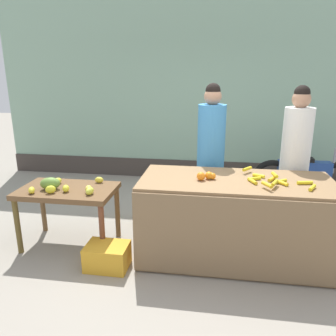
{
  "coord_description": "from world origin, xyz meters",
  "views": [
    {
      "loc": [
        0.28,
        -3.33,
        1.99
      ],
      "look_at": [
        -0.24,
        0.15,
        0.96
      ],
      "focal_mm": 35.05,
      "sensor_mm": 36.0,
      "label": 1
    }
  ],
  "objects_px": {
    "vendor_woman_blue_shirt": "(210,159)",
    "produce_sack": "(148,206)",
    "produce_crate": "(107,256)",
    "vendor_woman_white_shirt": "(294,163)",
    "parked_motorcycle": "(303,176)"
  },
  "relations": [
    {
      "from": "vendor_woman_blue_shirt",
      "to": "produce_sack",
      "type": "bearing_deg",
      "value": 178.6
    },
    {
      "from": "vendor_woman_blue_shirt",
      "to": "produce_crate",
      "type": "relative_size",
      "value": 4.24
    },
    {
      "from": "vendor_woman_blue_shirt",
      "to": "vendor_woman_white_shirt",
      "type": "xyz_separation_m",
      "value": [
        1.0,
        -0.02,
        -0.01
      ]
    },
    {
      "from": "produce_sack",
      "to": "parked_motorcycle",
      "type": "bearing_deg",
      "value": 27.51
    },
    {
      "from": "vendor_woman_blue_shirt",
      "to": "produce_crate",
      "type": "height_order",
      "value": "vendor_woman_blue_shirt"
    },
    {
      "from": "produce_crate",
      "to": "produce_sack",
      "type": "height_order",
      "value": "produce_sack"
    },
    {
      "from": "parked_motorcycle",
      "to": "produce_sack",
      "type": "xyz_separation_m",
      "value": [
        -2.26,
        -1.18,
        -0.16
      ]
    },
    {
      "from": "vendor_woman_white_shirt",
      "to": "produce_crate",
      "type": "bearing_deg",
      "value": -151.87
    },
    {
      "from": "vendor_woman_blue_shirt",
      "to": "produce_crate",
      "type": "bearing_deg",
      "value": -132.76
    },
    {
      "from": "parked_motorcycle",
      "to": "produce_crate",
      "type": "xyz_separation_m",
      "value": [
        -2.47,
        -2.3,
        -0.27
      ]
    },
    {
      "from": "produce_crate",
      "to": "produce_sack",
      "type": "xyz_separation_m",
      "value": [
        0.21,
        1.12,
        0.11
      ]
    },
    {
      "from": "vendor_woman_blue_shirt",
      "to": "produce_crate",
      "type": "distance_m",
      "value": 1.71
    },
    {
      "from": "vendor_woman_white_shirt",
      "to": "produce_crate",
      "type": "xyz_separation_m",
      "value": [
        -2.02,
        -1.08,
        -0.8
      ]
    },
    {
      "from": "vendor_woman_white_shirt",
      "to": "produce_sack",
      "type": "relative_size",
      "value": 3.84
    },
    {
      "from": "parked_motorcycle",
      "to": "produce_crate",
      "type": "height_order",
      "value": "parked_motorcycle"
    }
  ]
}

